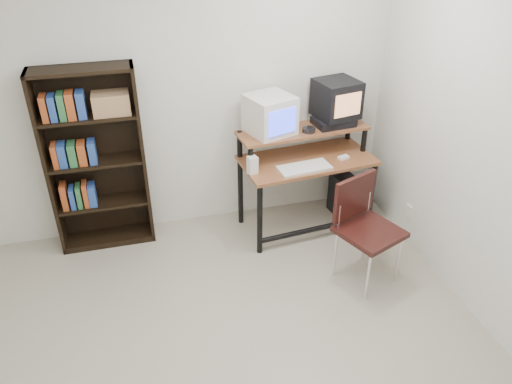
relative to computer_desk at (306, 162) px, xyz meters
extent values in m
cube|color=#A59E89|center=(-1.13, -1.62, -0.69)|extent=(4.00, 4.00, 0.01)
cube|color=beige|center=(-1.13, 0.38, 0.61)|extent=(4.00, 0.01, 2.60)
cube|color=brown|center=(0.00, -0.02, 0.03)|extent=(1.27, 0.72, 0.03)
cube|color=brown|center=(-0.01, 0.10, 0.28)|extent=(1.24, 0.48, 0.02)
cylinder|color=black|center=(-0.54, -0.34, -0.33)|extent=(0.05, 0.05, 0.72)
cylinder|color=black|center=(0.59, -0.23, -0.33)|extent=(0.05, 0.05, 0.72)
cylinder|color=black|center=(-0.59, 0.19, -0.20)|extent=(0.05, 0.05, 0.98)
cylinder|color=black|center=(0.54, 0.30, -0.20)|extent=(0.05, 0.05, 0.98)
cylinder|color=black|center=(0.03, -0.28, -0.57)|extent=(1.13, 0.16, 0.05)
cube|color=silver|center=(-0.33, 0.11, 0.46)|extent=(0.47, 0.47, 0.35)
cube|color=#2E41F7|center=(-0.27, -0.07, 0.46)|extent=(0.27, 0.10, 0.22)
cube|color=black|center=(0.29, 0.12, 0.32)|extent=(0.39, 0.30, 0.08)
cube|color=black|center=(0.32, 0.16, 0.53)|extent=(0.43, 0.42, 0.34)
cube|color=tan|center=(0.36, -0.02, 0.53)|extent=(0.27, 0.07, 0.21)
cylinder|color=#26262B|center=(0.02, 0.02, 0.31)|extent=(0.13, 0.13, 0.05)
cube|color=silver|center=(-0.09, -0.20, 0.05)|extent=(0.49, 0.26, 0.03)
cube|color=black|center=(0.34, -0.09, 0.03)|extent=(0.25, 0.22, 0.01)
cube|color=white|center=(0.33, -0.10, 0.05)|extent=(0.11, 0.09, 0.03)
cube|color=silver|center=(-0.55, -0.16, 0.12)|extent=(0.09, 0.09, 0.17)
cube|color=black|center=(0.47, 0.01, -0.48)|extent=(0.26, 0.47, 0.42)
cube|color=black|center=(0.23, -0.92, -0.21)|extent=(0.59, 0.59, 0.04)
cube|color=black|center=(0.15, -0.73, 0.03)|extent=(0.41, 0.20, 0.37)
cylinder|color=silver|center=(0.13, -1.16, -0.46)|extent=(0.02, 0.02, 0.46)
cylinder|color=silver|center=(0.47, -1.02, -0.46)|extent=(0.02, 0.02, 0.46)
cylinder|color=silver|center=(-0.01, -0.82, -0.46)|extent=(0.02, 0.02, 0.46)
cylinder|color=silver|center=(0.33, -0.68, -0.46)|extent=(0.02, 0.02, 0.46)
cube|color=black|center=(-2.26, 0.21, 0.14)|extent=(0.03, 0.28, 1.66)
cube|color=black|center=(-1.46, 0.21, 0.14)|extent=(0.03, 0.28, 1.66)
cube|color=black|center=(-1.86, 0.34, 0.14)|extent=(0.83, 0.02, 1.66)
cube|color=black|center=(-1.86, 0.21, 0.96)|extent=(0.83, 0.28, 0.03)
cube|color=black|center=(-1.86, 0.21, -0.66)|extent=(0.83, 0.28, 0.06)
cube|color=black|center=(-1.86, 0.21, -0.27)|extent=(0.77, 0.26, 0.03)
cube|color=black|center=(-1.86, 0.21, 0.14)|extent=(0.77, 0.26, 0.02)
cube|color=black|center=(-1.86, 0.21, 0.56)|extent=(0.77, 0.26, 0.02)
cube|color=#8E6B48|center=(-1.66, 0.21, 0.66)|extent=(0.30, 0.20, 0.18)
cube|color=beige|center=(0.86, -0.47, -0.39)|extent=(0.02, 0.08, 0.12)
camera|label=1|loc=(-1.50, -3.87, 2.13)|focal=35.00mm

